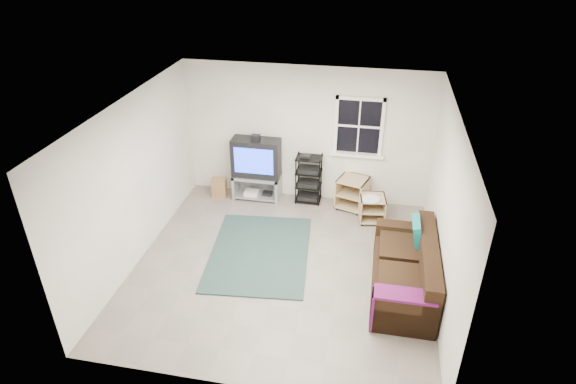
% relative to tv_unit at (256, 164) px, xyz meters
% --- Properties ---
extents(room, '(4.60, 4.62, 4.60)m').
position_rel_tv_unit_xyz_m(room, '(1.87, 0.22, 0.75)').
color(room, slate).
rests_on(room, ground).
extents(tv_unit, '(0.90, 0.45, 1.33)m').
position_rel_tv_unit_xyz_m(tv_unit, '(0.00, 0.00, 0.00)').
color(tv_unit, '#94949B').
rests_on(tv_unit, ground).
extents(av_rack, '(0.49, 0.35, 0.97)m').
position_rel_tv_unit_xyz_m(av_rack, '(1.00, 0.05, -0.31)').
color(av_rack, black).
rests_on(av_rack, ground).
extents(side_table_left, '(0.64, 0.64, 0.61)m').
position_rel_tv_unit_xyz_m(side_table_left, '(1.86, 0.01, -0.41)').
color(side_table_left, tan).
rests_on(side_table_left, ground).
extents(side_table_right, '(0.50, 0.50, 0.51)m').
position_rel_tv_unit_xyz_m(side_table_right, '(2.23, -0.41, -0.44)').
color(side_table_right, tan).
rests_on(side_table_right, ground).
extents(sofa, '(0.87, 1.95, 0.89)m').
position_rel_tv_unit_xyz_m(sofa, '(2.80, -2.24, -0.42)').
color(sofa, black).
rests_on(sofa, ground).
extents(shag_rug, '(1.78, 2.31, 0.03)m').
position_rel_tv_unit_xyz_m(shag_rug, '(0.48, -1.78, -0.72)').
color(shag_rug, '#312315').
rests_on(shag_rug, ground).
extents(paper_bag, '(0.28, 0.19, 0.39)m').
position_rel_tv_unit_xyz_m(paper_bag, '(-0.74, -0.11, -0.53)').
color(paper_bag, '#9C6946').
rests_on(paper_bag, ground).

